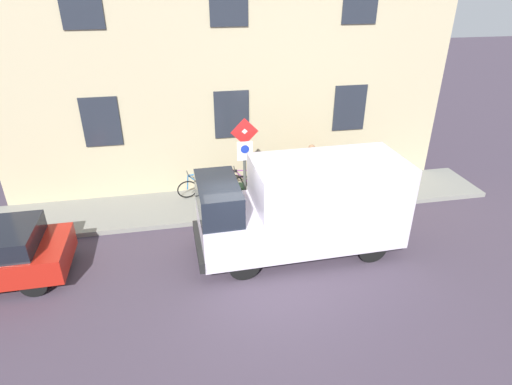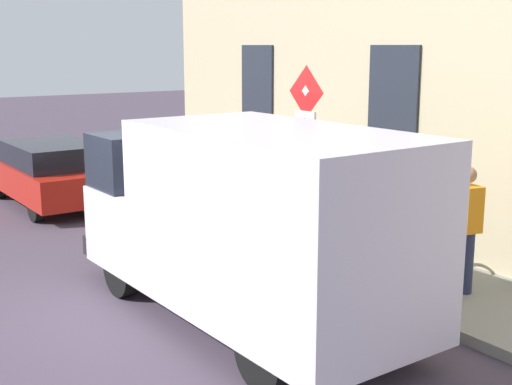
# 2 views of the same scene
# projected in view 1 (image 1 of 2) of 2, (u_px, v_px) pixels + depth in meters

# --- Properties ---
(ground_plane) EXTENTS (80.00, 80.00, 0.00)m
(ground_plane) POSITION_uv_depth(u_px,v_px,m) (264.00, 284.00, 10.05)
(ground_plane) COLOR #433846
(sidewalk_slab) EXTENTS (2.12, 16.35, 0.14)m
(sidewalk_slab) POSITION_uv_depth(u_px,v_px,m) (238.00, 203.00, 13.51)
(sidewalk_slab) COLOR gray
(sidewalk_slab) RESTS_ON ground_plane
(building_facade) EXTENTS (0.75, 14.35, 8.37)m
(building_facade) POSITION_uv_depth(u_px,v_px,m) (229.00, 63.00, 12.85)
(building_facade) COLOR tan
(building_facade) RESTS_ON ground_plane
(sign_post_stacked) EXTENTS (0.15, 0.56, 2.87)m
(sign_post_stacked) POSITION_uv_depth(u_px,v_px,m) (245.00, 154.00, 11.86)
(sign_post_stacked) COLOR #474C47
(sign_post_stacked) RESTS_ON sidewalk_slab
(delivery_van) EXTENTS (2.12, 5.37, 2.50)m
(delivery_van) POSITION_uv_depth(u_px,v_px,m) (304.00, 205.00, 10.75)
(delivery_van) COLOR silver
(delivery_van) RESTS_ON ground_plane
(bicycle_green) EXTENTS (0.46, 1.72, 0.89)m
(bicycle_green) POSITION_uv_depth(u_px,v_px,m) (271.00, 180.00, 13.96)
(bicycle_green) COLOR black
(bicycle_green) RESTS_ON sidewalk_slab
(bicycle_purple) EXTENTS (0.46, 1.71, 0.89)m
(bicycle_purple) POSITION_uv_depth(u_px,v_px,m) (249.00, 182.00, 13.83)
(bicycle_purple) COLOR black
(bicycle_purple) RESTS_ON sidewalk_slab
(bicycle_orange) EXTENTS (0.46, 1.71, 0.89)m
(bicycle_orange) POSITION_uv_depth(u_px,v_px,m) (226.00, 184.00, 13.70)
(bicycle_orange) COLOR black
(bicycle_orange) RESTS_ON sidewalk_slab
(bicycle_blue) EXTENTS (0.46, 1.72, 0.89)m
(bicycle_blue) POSITION_uv_depth(u_px,v_px,m) (203.00, 186.00, 13.57)
(bicycle_blue) COLOR black
(bicycle_blue) RESTS_ON sidewalk_slab
(pedestrian) EXTENTS (0.34, 0.45, 1.72)m
(pedestrian) POSITION_uv_depth(u_px,v_px,m) (310.00, 168.00, 13.50)
(pedestrian) COLOR #262B47
(pedestrian) RESTS_ON sidewalk_slab
(litter_bin) EXTENTS (0.44, 0.44, 0.90)m
(litter_bin) POSITION_uv_depth(u_px,v_px,m) (239.00, 199.00, 12.63)
(litter_bin) COLOR #2D5133
(litter_bin) RESTS_ON sidewalk_slab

